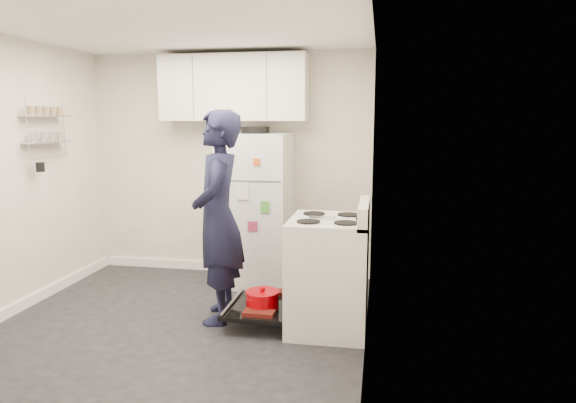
% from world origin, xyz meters
% --- Properties ---
extents(room, '(3.21, 3.21, 2.51)m').
position_xyz_m(room, '(-0.03, 0.03, 1.21)').
color(room, black).
rests_on(room, ground).
extents(electric_range, '(0.66, 0.76, 1.10)m').
position_xyz_m(electric_range, '(1.26, 0.15, 0.47)').
color(electric_range, silver).
rests_on(electric_range, ground).
extents(open_oven_door, '(0.55, 0.72, 0.23)m').
position_xyz_m(open_oven_door, '(0.69, 0.12, 0.19)').
color(open_oven_door, black).
rests_on(open_oven_door, ground).
extents(refrigerator, '(0.72, 0.74, 1.69)m').
position_xyz_m(refrigerator, '(0.38, 1.25, 0.82)').
color(refrigerator, silver).
rests_on(refrigerator, ground).
extents(upper_cabinets, '(1.60, 0.33, 0.70)m').
position_xyz_m(upper_cabinets, '(0.10, 1.43, 2.10)').
color(upper_cabinets, silver).
rests_on(upper_cabinets, room).
extents(wall_shelf_rack, '(0.14, 0.60, 0.61)m').
position_xyz_m(wall_shelf_rack, '(-1.52, 0.49, 1.68)').
color(wall_shelf_rack, '#B2B2B7').
rests_on(wall_shelf_rack, room).
extents(person, '(0.56, 0.75, 1.85)m').
position_xyz_m(person, '(0.30, 0.18, 0.93)').
color(person, black).
rests_on(person, ground).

